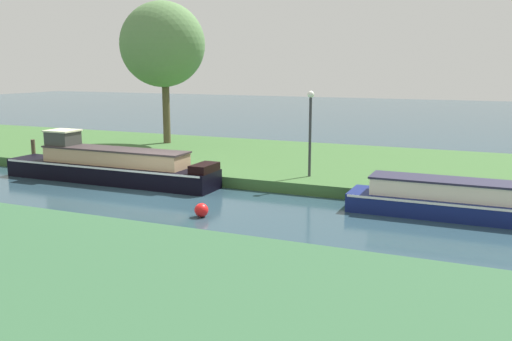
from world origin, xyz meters
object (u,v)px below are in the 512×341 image
(lamp_post, at_px, (310,123))
(mooring_post_far, at_px, (33,149))
(willow_tree_left, at_px, (162,45))
(black_barge, at_px, (110,166))
(navy_narrowboat, at_px, (447,200))
(mooring_post_near, at_px, (86,156))
(channel_buoy, at_px, (201,210))

(lamp_post, xyz_separation_m, mooring_post_far, (-12.21, -0.96, -1.51))
(lamp_post, bearing_deg, willow_tree_left, 151.08)
(black_barge, bearing_deg, willow_tree_left, 107.40)
(navy_narrowboat, xyz_separation_m, willow_tree_left, (-14.46, 7.42, 4.89))
(willow_tree_left, bearing_deg, black_barge, -72.60)
(navy_narrowboat, bearing_deg, mooring_post_near, 175.27)
(black_barge, xyz_separation_m, channel_buoy, (5.59, -2.95, -0.40))
(lamp_post, height_order, mooring_post_far, lamp_post)
(lamp_post, height_order, mooring_post_near, lamp_post)
(navy_narrowboat, distance_m, lamp_post, 5.67)
(mooring_post_far, bearing_deg, navy_narrowboat, -3.94)
(black_barge, xyz_separation_m, willow_tree_left, (-2.32, 7.42, 4.77))
(willow_tree_left, distance_m, channel_buoy, 14.03)
(black_barge, relative_size, mooring_post_near, 15.30)
(black_barge, xyz_separation_m, lamp_post, (7.22, 2.14, 1.72))
(black_barge, xyz_separation_m, mooring_post_far, (-4.99, 1.18, 0.20))
(black_barge, distance_m, mooring_post_near, 2.44)
(black_barge, height_order, mooring_post_near, black_barge)
(willow_tree_left, distance_m, lamp_post, 11.33)
(black_barge, bearing_deg, mooring_post_near, 151.09)
(mooring_post_far, relative_size, channel_buoy, 2.00)
(navy_narrowboat, bearing_deg, willow_tree_left, 152.84)
(mooring_post_near, xyz_separation_m, mooring_post_far, (-2.85, 0.00, 0.12))
(navy_narrowboat, height_order, mooring_post_near, navy_narrowboat)
(mooring_post_near, relative_size, mooring_post_far, 0.71)
(lamp_post, distance_m, mooring_post_far, 12.34)
(willow_tree_left, bearing_deg, mooring_post_far, -113.14)
(willow_tree_left, bearing_deg, channel_buoy, -52.65)
(mooring_post_near, height_order, mooring_post_far, mooring_post_far)
(mooring_post_far, xyz_separation_m, channel_buoy, (10.58, -4.13, -0.60))
(channel_buoy, bearing_deg, navy_narrowboat, 24.25)
(black_barge, xyz_separation_m, mooring_post_near, (-2.14, 1.18, 0.09))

